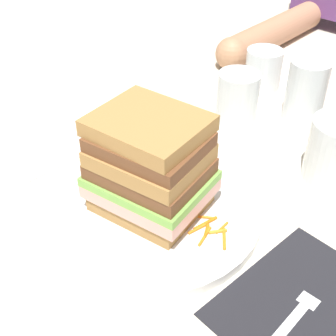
{
  "coord_description": "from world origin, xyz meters",
  "views": [
    {
      "loc": [
        0.32,
        -0.32,
        0.4
      ],
      "look_at": [
        0.01,
        0.0,
        0.05
      ],
      "focal_mm": 49.54,
      "sensor_mm": 36.0,
      "label": 1
    }
  ],
  "objects_px": {
    "napkin_dark": "(304,305)",
    "juice_glass": "(336,154)",
    "knife": "(79,154)",
    "empty_tumbler_0": "(306,91)",
    "fork": "(293,318)",
    "empty_tumbler_2": "(237,98)",
    "empty_tumbler_1": "(263,69)",
    "main_plate": "(152,209)",
    "side_plate": "(60,111)",
    "sandwich": "(150,166)"
  },
  "relations": [
    {
      "from": "juice_glass",
      "to": "empty_tumbler_1",
      "type": "relative_size",
      "value": 1.24
    },
    {
      "from": "sandwich",
      "to": "empty_tumbler_1",
      "type": "distance_m",
      "value": 0.39
    },
    {
      "from": "main_plate",
      "to": "empty_tumbler_0",
      "type": "height_order",
      "value": "empty_tumbler_0"
    },
    {
      "from": "empty_tumbler_2",
      "to": "side_plate",
      "type": "relative_size",
      "value": 0.47
    },
    {
      "from": "napkin_dark",
      "to": "juice_glass",
      "type": "distance_m",
      "value": 0.23
    },
    {
      "from": "empty_tumbler_0",
      "to": "napkin_dark",
      "type": "bearing_deg",
      "value": -59.24
    },
    {
      "from": "fork",
      "to": "empty_tumbler_0",
      "type": "distance_m",
      "value": 0.39
    },
    {
      "from": "juice_glass",
      "to": "empty_tumbler_0",
      "type": "bearing_deg",
      "value": 135.26
    },
    {
      "from": "sandwich",
      "to": "fork",
      "type": "distance_m",
      "value": 0.22
    },
    {
      "from": "empty_tumbler_0",
      "to": "side_plate",
      "type": "xyz_separation_m",
      "value": [
        -0.3,
        -0.26,
        -0.04
      ]
    },
    {
      "from": "empty_tumbler_1",
      "to": "main_plate",
      "type": "bearing_deg",
      "value": -76.52
    },
    {
      "from": "knife",
      "to": "empty_tumbler_0",
      "type": "distance_m",
      "value": 0.36
    },
    {
      "from": "juice_glass",
      "to": "side_plate",
      "type": "bearing_deg",
      "value": -159.41
    },
    {
      "from": "sandwich",
      "to": "knife",
      "type": "relative_size",
      "value": 0.74
    },
    {
      "from": "sandwich",
      "to": "empty_tumbler_0",
      "type": "xyz_separation_m",
      "value": [
        0.02,
        0.33,
        -0.02
      ]
    },
    {
      "from": "knife",
      "to": "side_plate",
      "type": "relative_size",
      "value": 1.13
    },
    {
      "from": "knife",
      "to": "empty_tumbler_1",
      "type": "relative_size",
      "value": 2.86
    },
    {
      "from": "side_plate",
      "to": "main_plate",
      "type": "bearing_deg",
      "value": -13.53
    },
    {
      "from": "main_plate",
      "to": "fork",
      "type": "height_order",
      "value": "main_plate"
    },
    {
      "from": "main_plate",
      "to": "sandwich",
      "type": "distance_m",
      "value": 0.07
    },
    {
      "from": "empty_tumbler_2",
      "to": "side_plate",
      "type": "distance_m",
      "value": 0.29
    },
    {
      "from": "knife",
      "to": "empty_tumbler_2",
      "type": "bearing_deg",
      "value": 64.44
    },
    {
      "from": "empty_tumbler_1",
      "to": "empty_tumbler_2",
      "type": "distance_m",
      "value": 0.13
    },
    {
      "from": "empty_tumbler_0",
      "to": "empty_tumbler_1",
      "type": "relative_size",
      "value": 1.42
    },
    {
      "from": "sandwich",
      "to": "fork",
      "type": "bearing_deg",
      "value": -4.31
    },
    {
      "from": "sandwich",
      "to": "knife",
      "type": "bearing_deg",
      "value": 174.82
    },
    {
      "from": "main_plate",
      "to": "empty_tumbler_1",
      "type": "height_order",
      "value": "empty_tumbler_1"
    },
    {
      "from": "sandwich",
      "to": "side_plate",
      "type": "height_order",
      "value": "sandwich"
    },
    {
      "from": "empty_tumbler_2",
      "to": "knife",
      "type": "bearing_deg",
      "value": -115.56
    },
    {
      "from": "empty_tumbler_0",
      "to": "fork",
      "type": "bearing_deg",
      "value": -60.92
    },
    {
      "from": "fork",
      "to": "knife",
      "type": "xyz_separation_m",
      "value": [
        -0.37,
        0.03,
        -0.0
      ]
    },
    {
      "from": "empty_tumbler_2",
      "to": "juice_glass",
      "type": "bearing_deg",
      "value": -8.88
    },
    {
      "from": "knife",
      "to": "side_plate",
      "type": "distance_m",
      "value": 0.12
    },
    {
      "from": "fork",
      "to": "empty_tumbler_2",
      "type": "distance_m",
      "value": 0.37
    },
    {
      "from": "sandwich",
      "to": "fork",
      "type": "relative_size",
      "value": 0.89
    },
    {
      "from": "sandwich",
      "to": "napkin_dark",
      "type": "bearing_deg",
      "value": 1.76
    },
    {
      "from": "fork",
      "to": "empty_tumbler_1",
      "type": "relative_size",
      "value": 2.37
    },
    {
      "from": "napkin_dark",
      "to": "knife",
      "type": "bearing_deg",
      "value": 178.72
    },
    {
      "from": "sandwich",
      "to": "napkin_dark",
      "type": "height_order",
      "value": "sandwich"
    },
    {
      "from": "napkin_dark",
      "to": "knife",
      "type": "relative_size",
      "value": 0.89
    },
    {
      "from": "juice_glass",
      "to": "side_plate",
      "type": "xyz_separation_m",
      "value": [
        -0.41,
        -0.15,
        -0.03
      ]
    },
    {
      "from": "napkin_dark",
      "to": "side_plate",
      "type": "bearing_deg",
      "value": 173.03
    },
    {
      "from": "side_plate",
      "to": "empty_tumbler_0",
      "type": "bearing_deg",
      "value": 41.25
    },
    {
      "from": "juice_glass",
      "to": "empty_tumbler_2",
      "type": "distance_m",
      "value": 0.18
    },
    {
      "from": "empty_tumbler_2",
      "to": "main_plate",
      "type": "bearing_deg",
      "value": -77.72
    },
    {
      "from": "main_plate",
      "to": "knife",
      "type": "height_order",
      "value": "main_plate"
    },
    {
      "from": "main_plate",
      "to": "empty_tumbler_0",
      "type": "relative_size",
      "value": 2.73
    },
    {
      "from": "main_plate",
      "to": "empty_tumbler_1",
      "type": "xyz_separation_m",
      "value": [
        -0.09,
        0.37,
        0.03
      ]
    },
    {
      "from": "knife",
      "to": "empty_tumbler_0",
      "type": "height_order",
      "value": "empty_tumbler_0"
    },
    {
      "from": "napkin_dark",
      "to": "empty_tumbler_0",
      "type": "relative_size",
      "value": 1.8
    }
  ]
}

